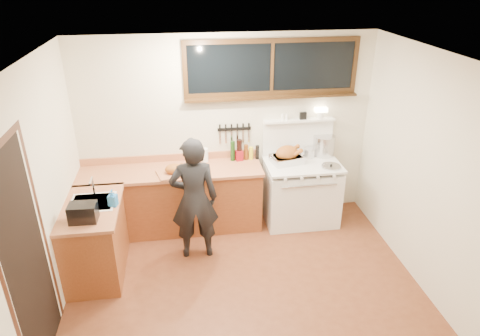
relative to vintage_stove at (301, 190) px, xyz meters
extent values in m
cube|color=#5B2B18|center=(-1.00, -1.41, -0.48)|extent=(4.00, 3.50, 0.02)
cube|color=beige|center=(-1.00, 0.36, 0.83)|extent=(4.00, 0.05, 2.60)
cube|color=beige|center=(-1.00, -3.19, 0.83)|extent=(4.00, 0.05, 2.60)
cube|color=beige|center=(-3.03, -1.41, 0.83)|extent=(0.05, 3.50, 2.60)
cube|color=beige|center=(1.02, -1.41, 0.83)|extent=(0.05, 3.50, 2.60)
cube|color=white|center=(-1.00, -1.41, 2.16)|extent=(4.00, 3.50, 0.05)
cube|color=brown|center=(-1.80, 0.04, -0.04)|extent=(2.40, 0.60, 0.86)
cube|color=#AE6945|center=(-1.80, 0.03, 0.41)|extent=(2.44, 0.64, 0.04)
cube|color=#AE6945|center=(-1.80, 0.32, 0.48)|extent=(2.40, 0.03, 0.10)
sphere|color=#B78C38|center=(-2.80, -0.24, 0.23)|extent=(0.03, 0.03, 0.03)
sphere|color=#B78C38|center=(-2.30, -0.24, 0.23)|extent=(0.03, 0.03, 0.03)
sphere|color=#B78C38|center=(-1.80, -0.24, 0.23)|extent=(0.03, 0.03, 0.03)
sphere|color=#B78C38|center=(-1.30, -0.24, 0.23)|extent=(0.03, 0.03, 0.03)
sphere|color=#B78C38|center=(-0.85, -0.24, 0.23)|extent=(0.03, 0.03, 0.03)
cube|color=brown|center=(-2.70, -0.79, -0.04)|extent=(0.60, 1.05, 0.86)
cube|color=#AE6945|center=(-2.69, -0.79, 0.41)|extent=(0.64, 1.09, 0.04)
cube|color=white|center=(-2.68, -0.71, 0.37)|extent=(0.45, 0.40, 0.14)
cube|color=white|center=(-2.68, -0.71, 0.44)|extent=(0.50, 0.45, 0.01)
cylinder|color=silver|center=(-2.68, -0.53, 0.55)|extent=(0.02, 0.02, 0.24)
cylinder|color=silver|center=(-2.68, -0.61, 0.66)|extent=(0.02, 0.18, 0.02)
cube|color=white|center=(0.00, -0.01, -0.06)|extent=(1.00, 0.70, 0.82)
cube|color=white|center=(0.00, -0.01, 0.42)|extent=(1.02, 0.72, 0.03)
cube|color=white|center=(0.00, -0.35, 0.05)|extent=(0.88, 0.02, 0.46)
cylinder|color=silver|center=(0.00, -0.38, 0.27)|extent=(0.75, 0.02, 0.02)
cylinder|color=white|center=(-0.33, -0.37, 0.38)|extent=(0.04, 0.03, 0.04)
cylinder|color=white|center=(-0.11, -0.37, 0.38)|extent=(0.04, 0.03, 0.04)
cylinder|color=white|center=(0.11, -0.37, 0.38)|extent=(0.04, 0.03, 0.04)
cylinder|color=white|center=(0.33, -0.37, 0.38)|extent=(0.04, 0.03, 0.04)
cube|color=white|center=(0.00, 0.31, 0.68)|extent=(1.00, 0.05, 0.50)
cube|color=white|center=(0.00, 0.28, 0.95)|extent=(1.00, 0.12, 0.03)
cylinder|color=white|center=(0.30, 0.28, 1.01)|extent=(0.09, 0.09, 0.09)
cube|color=#FFE5B2|center=(0.30, 0.28, 1.09)|extent=(0.17, 0.09, 0.06)
cube|color=black|center=(0.05, 0.28, 1.01)|extent=(0.09, 0.05, 0.10)
cylinder|color=white|center=(-0.18, 0.28, 1.01)|extent=(0.04, 0.04, 0.09)
cylinder|color=white|center=(-0.24, 0.28, 1.01)|extent=(0.04, 0.04, 0.09)
cube|color=black|center=(-0.40, 0.32, 1.68)|extent=(2.20, 0.01, 0.62)
cube|color=black|center=(-0.40, 0.32, 2.02)|extent=(2.32, 0.04, 0.06)
cube|color=black|center=(-0.40, 0.32, 1.34)|extent=(2.32, 0.04, 0.06)
cube|color=black|center=(-1.53, 0.32, 1.68)|extent=(0.06, 0.04, 0.62)
cube|color=black|center=(0.73, 0.32, 1.68)|extent=(0.06, 0.04, 0.62)
cube|color=black|center=(-0.40, 0.32, 1.68)|extent=(0.04, 0.04, 0.62)
cube|color=black|center=(-0.40, 0.27, 1.30)|extent=(2.32, 0.13, 0.03)
cube|color=black|center=(-2.99, -1.96, 0.58)|extent=(0.01, 0.86, 2.10)
cube|color=black|center=(-2.99, -2.45, 0.58)|extent=(0.01, 0.07, 2.10)
cube|color=black|center=(-2.99, -1.48, 0.58)|extent=(0.01, 0.07, 2.10)
cube|color=black|center=(-0.90, 0.33, 0.85)|extent=(0.46, 0.02, 0.04)
cube|color=silver|center=(-1.10, 0.31, 0.74)|extent=(0.02, 0.00, 0.18)
cube|color=black|center=(-1.10, 0.31, 0.88)|extent=(0.02, 0.02, 0.10)
cube|color=silver|center=(-1.02, 0.31, 0.74)|extent=(0.02, 0.00, 0.18)
cube|color=black|center=(-1.02, 0.31, 0.88)|extent=(0.02, 0.02, 0.10)
cube|color=silver|center=(-0.94, 0.31, 0.74)|extent=(0.02, 0.00, 0.18)
cube|color=black|center=(-0.94, 0.31, 0.88)|extent=(0.02, 0.02, 0.10)
cube|color=silver|center=(-0.86, 0.31, 0.74)|extent=(0.03, 0.00, 0.18)
cube|color=black|center=(-0.86, 0.31, 0.88)|extent=(0.02, 0.02, 0.10)
cube|color=silver|center=(-0.78, 0.31, 0.74)|extent=(0.03, 0.00, 0.18)
cube|color=black|center=(-0.78, 0.31, 0.88)|extent=(0.02, 0.02, 0.10)
cube|color=silver|center=(-0.70, 0.31, 0.74)|extent=(0.03, 0.00, 0.18)
cube|color=black|center=(-0.70, 0.31, 0.88)|extent=(0.02, 0.02, 0.10)
imported|color=black|center=(-1.52, -0.62, 0.33)|extent=(0.58, 0.38, 1.59)
imported|color=#2571BA|center=(-2.43, -0.81, 0.53)|extent=(0.11, 0.11, 0.20)
cube|color=black|center=(-2.70, -1.09, 0.53)|extent=(0.29, 0.21, 0.20)
cube|color=#AE6945|center=(-1.75, -0.10, 0.44)|extent=(0.48, 0.41, 0.02)
ellipsoid|color=#94521A|center=(-1.75, -0.10, 0.51)|extent=(0.26, 0.21, 0.13)
sphere|color=#94521A|center=(-1.64, -0.05, 0.53)|extent=(0.05, 0.05, 0.05)
sphere|color=#94521A|center=(-1.64, -0.15, 0.53)|extent=(0.05, 0.05, 0.05)
cube|color=silver|center=(-0.21, 0.04, 0.48)|extent=(0.46, 0.38, 0.10)
cube|color=#3F3F42|center=(-0.21, 0.04, 0.52)|extent=(0.41, 0.33, 0.03)
torus|color=silver|center=(-0.43, 0.04, 0.53)|extent=(0.03, 0.10, 0.10)
torus|color=silver|center=(0.00, 0.04, 0.53)|extent=(0.03, 0.10, 0.10)
ellipsoid|color=#94521A|center=(-0.21, 0.04, 0.57)|extent=(0.36, 0.30, 0.20)
cylinder|color=#94521A|center=(-0.11, -0.03, 0.59)|extent=(0.12, 0.07, 0.09)
sphere|color=#94521A|center=(-0.05, -0.03, 0.63)|extent=(0.06, 0.06, 0.06)
cylinder|color=#94521A|center=(-0.11, 0.12, 0.59)|extent=(0.12, 0.07, 0.09)
sphere|color=#94521A|center=(-0.05, 0.12, 0.63)|extent=(0.06, 0.06, 0.06)
cylinder|color=silver|center=(0.36, 0.22, 0.58)|extent=(0.40, 0.40, 0.29)
cylinder|color=silver|center=(0.15, 0.19, 0.50)|extent=(0.20, 0.20, 0.13)
cylinder|color=black|center=(0.17, 0.30, 0.55)|extent=(0.05, 0.17, 0.02)
cylinder|color=silver|center=(0.34, -0.20, 0.44)|extent=(0.28, 0.28, 0.02)
sphere|color=black|center=(0.34, -0.20, 0.46)|extent=(0.03, 0.03, 0.03)
cube|color=maroon|center=(-0.85, 0.20, 0.50)|extent=(0.11, 0.09, 0.14)
cylinder|color=white|center=(-1.32, 0.24, 0.53)|extent=(0.13, 0.13, 0.19)
cylinder|color=black|center=(-0.94, 0.22, 0.57)|extent=(0.06, 0.06, 0.28)
cylinder|color=black|center=(-0.85, 0.22, 0.58)|extent=(0.07, 0.07, 0.30)
cylinder|color=black|center=(-0.75, 0.22, 0.54)|extent=(0.06, 0.06, 0.22)
cylinder|color=black|center=(-0.68, 0.22, 0.52)|extent=(0.06, 0.06, 0.18)
cylinder|color=black|center=(-0.59, 0.22, 0.53)|extent=(0.05, 0.05, 0.20)
camera|label=1|loc=(-1.62, -5.14, 2.90)|focal=32.00mm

